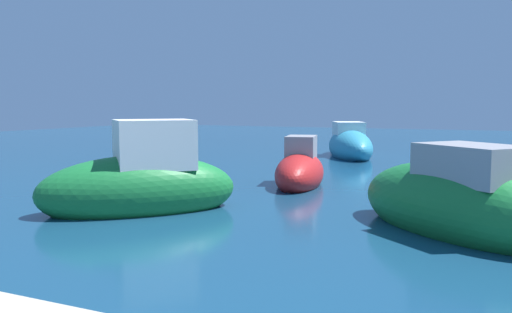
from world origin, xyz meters
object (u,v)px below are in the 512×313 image
object	(u,v)px
moored_boat_7	(350,145)
moored_boat_3	(457,203)
moored_boat_5	(300,171)
moored_boat_6	(142,184)

from	to	relation	value
moored_boat_7	moored_boat_3	bearing A→B (deg)	-2.40
moored_boat_5	moored_boat_6	size ratio (longest dim) A/B	0.87
moored_boat_3	moored_boat_7	size ratio (longest dim) A/B	0.87
moored_boat_6	moored_boat_7	xyz separation A→B (m)	(0.81, 12.01, -0.08)
moored_boat_5	moored_boat_7	bearing A→B (deg)	172.93
moored_boat_6	moored_boat_7	size ratio (longest dim) A/B	0.80
moored_boat_6	moored_boat_7	distance (m)	12.04
moored_boat_5	moored_boat_7	size ratio (longest dim) A/B	0.70
moored_boat_3	moored_boat_6	xyz separation A→B (m)	(-5.54, -0.68, 0.05)
moored_boat_3	moored_boat_6	size ratio (longest dim) A/B	1.08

